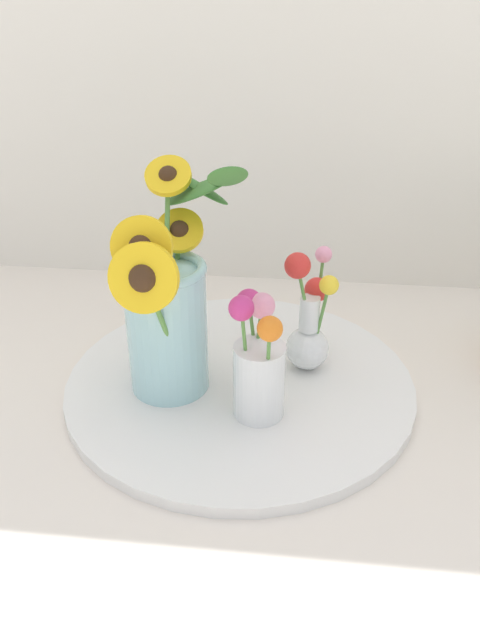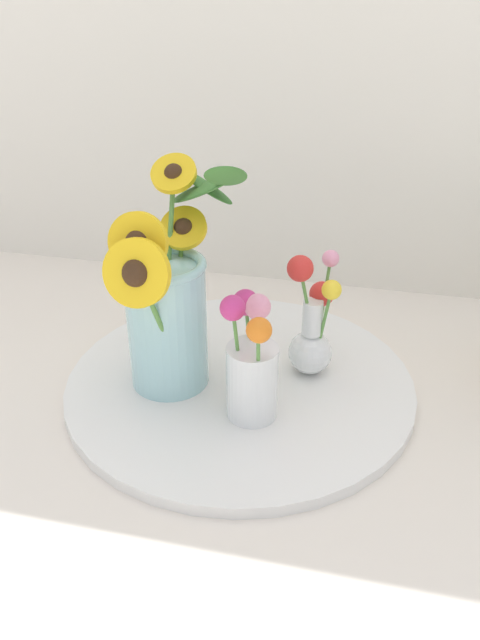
{
  "view_description": "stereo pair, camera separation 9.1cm",
  "coord_description": "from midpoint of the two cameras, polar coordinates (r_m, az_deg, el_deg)",
  "views": [
    {
      "loc": [
        0.11,
        -0.67,
        0.57
      ],
      "look_at": [
        0.02,
        0.11,
        0.12
      ],
      "focal_mm": 35.0,
      "sensor_mm": 36.0,
      "label": 1
    },
    {
      "loc": [
        0.2,
        -0.66,
        0.57
      ],
      "look_at": [
        0.02,
        0.11,
        0.12
      ],
      "focal_mm": 35.0,
      "sensor_mm": 36.0,
      "label": 2
    }
  ],
  "objects": [
    {
      "name": "ground_plane",
      "position": [
        0.89,
        0.15,
        -10.33
      ],
      "size": [
        6.0,
        6.0,
        0.0
      ],
      "primitive_type": "plane",
      "color": "silver"
    },
    {
      "name": "serving_tray",
      "position": [
        0.97,
        2.7,
        -5.9
      ],
      "size": [
        0.53,
        0.53,
        0.02
      ],
      "color": "white",
      "rests_on": "ground_plane"
    },
    {
      "name": "mason_jar_sunflowers",
      "position": [
        0.89,
        -3.75,
        1.19
      ],
      "size": [
        0.18,
        0.23,
        0.36
      ],
      "color": "#9ED1D6",
      "rests_on": "serving_tray"
    },
    {
      "name": "vase_small_center",
      "position": [
        0.85,
        4.11,
        -4.29
      ],
      "size": [
        0.08,
        0.11,
        0.19
      ],
      "color": "white",
      "rests_on": "serving_tray"
    },
    {
      "name": "vase_bulb_right",
      "position": [
        0.96,
        9.34,
        -0.76
      ],
      "size": [
        0.08,
        0.1,
        0.2
      ],
      "color": "white",
      "rests_on": "serving_tray"
    }
  ]
}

